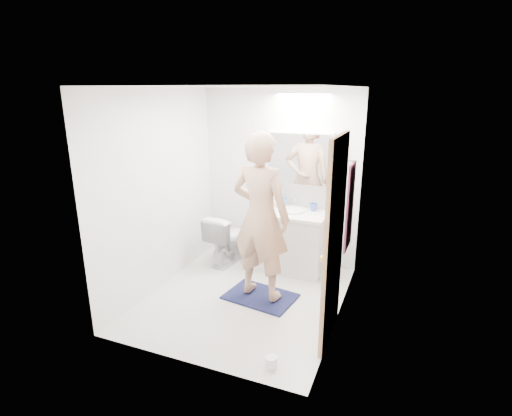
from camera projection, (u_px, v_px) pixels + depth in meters
The scene contains 23 objects.
floor at pixel (244, 298), 4.67m from camera, with size 2.50×2.50×0.00m, color silver.
ceiling at pixel (242, 86), 3.98m from camera, with size 2.50×2.50×0.00m, color white.
wall_back at pixel (280, 178), 5.43m from camera, with size 2.50×2.50×0.00m, color white.
wall_front at pixel (182, 239), 3.21m from camera, with size 2.50×2.50×0.00m, color white.
wall_left at pixel (159, 191), 4.71m from camera, with size 2.50×2.50×0.00m, color white.
wall_right at pixel (344, 212), 3.93m from camera, with size 2.50×2.50×0.00m, color white.
vanity_cabinet at pixel (290, 242), 5.32m from camera, with size 0.90×0.55×0.78m, color silver.
countertop at pixel (291, 213), 5.20m from camera, with size 0.95×0.58×0.04m, color white.
sink_basin at pixel (292, 210), 5.22m from camera, with size 0.36×0.36×0.03m, color white.
faucet at pixel (296, 202), 5.37m from camera, with size 0.02×0.02×0.16m, color #B7B8BC.
medicine_cabinet at pixel (300, 159), 5.17m from camera, with size 0.88×0.14×0.70m, color white.
mirror_panel at pixel (298, 159), 5.11m from camera, with size 0.84×0.01×0.66m, color silver.
toilet at pixel (227, 238), 5.54m from camera, with size 0.40×0.70×0.72m, color silver.
bath_rug at pixel (260, 296), 4.67m from camera, with size 0.80×0.55×0.02m, color #151F41.
person at pixel (261, 217), 4.39m from camera, with size 0.70×0.46×1.92m, color tan.
door at pixel (334, 242), 3.68m from camera, with size 0.04×0.80×2.00m, color tan.
door_knob at pixel (322, 259), 3.45m from camera, with size 0.06×0.06×0.06m, color gold.
towel at pixel (350, 206), 4.46m from camera, with size 0.02×0.42×1.00m, color #13193D.
towel_hook at pixel (352, 161), 4.31m from camera, with size 0.02×0.02×0.07m, color silver.
soap_bottle_a at pixel (274, 199), 5.40m from camera, with size 0.08×0.08×0.21m, color beige.
soap_bottle_b at pixel (284, 200), 5.39m from camera, with size 0.08×0.09×0.19m, color #5586B7.
toothbrush_cup at pixel (314, 207), 5.23m from camera, with size 0.11×0.11×0.10m, color #3D57B8.
toilet_paper_roll at pixel (271, 362), 3.50m from camera, with size 0.11×0.11×0.10m, color white.
Camera 1 is at (1.68, -3.81, 2.37)m, focal length 27.60 mm.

